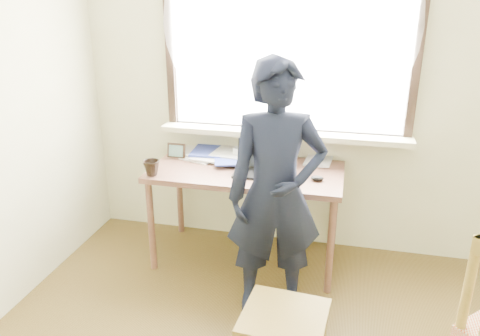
% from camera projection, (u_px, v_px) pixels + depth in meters
% --- Properties ---
extents(room_shell, '(3.52, 4.02, 2.61)m').
position_uv_depth(room_shell, '(269.00, 77.00, 1.62)').
color(room_shell, beige).
rests_on(room_shell, ground).
extents(desk, '(1.36, 0.68, 0.73)m').
position_uv_depth(desk, '(247.00, 179.00, 3.36)').
color(desk, brown).
rests_on(desk, ground).
extents(laptop, '(0.32, 0.27, 0.22)m').
position_uv_depth(laptop, '(258.00, 165.00, 3.26)').
color(laptop, black).
rests_on(laptop, desk).
extents(mug_white, '(0.16, 0.16, 0.09)m').
position_uv_depth(mug_white, '(240.00, 153.00, 3.52)').
color(mug_white, white).
rests_on(mug_white, desk).
extents(mug_dark, '(0.16, 0.16, 0.11)m').
position_uv_depth(mug_dark, '(151.00, 168.00, 3.20)').
color(mug_dark, black).
rests_on(mug_dark, desk).
extents(mouse, '(0.09, 0.06, 0.03)m').
position_uv_depth(mouse, '(317.00, 178.00, 3.12)').
color(mouse, black).
rests_on(mouse, desk).
extents(desk_clutter, '(0.86, 0.55, 0.04)m').
position_uv_depth(desk_clutter, '(223.00, 156.00, 3.53)').
color(desk_clutter, white).
rests_on(desk_clutter, desk).
extents(book_a, '(0.21, 0.28, 0.03)m').
position_uv_depth(book_a, '(199.00, 154.00, 3.61)').
color(book_a, white).
rests_on(book_a, desk).
extents(book_b, '(0.21, 0.27, 0.02)m').
position_uv_depth(book_b, '(306.00, 159.00, 3.50)').
color(book_b, white).
rests_on(book_b, desk).
extents(picture_frame, '(0.14, 0.02, 0.11)m').
position_uv_depth(picture_frame, '(176.00, 152.00, 3.52)').
color(picture_frame, black).
rests_on(picture_frame, desk).
extents(work_chair, '(0.44, 0.43, 0.42)m').
position_uv_depth(work_chair, '(284.00, 325.00, 2.33)').
color(work_chair, olive).
rests_on(work_chair, ground).
extents(person, '(0.66, 0.53, 1.60)m').
position_uv_depth(person, '(276.00, 194.00, 2.75)').
color(person, black).
rests_on(person, ground).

